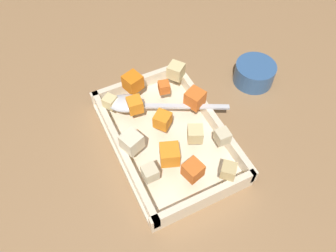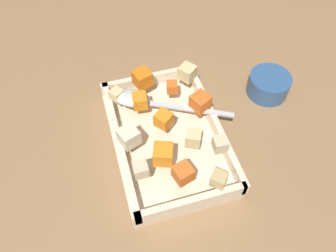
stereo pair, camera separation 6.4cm
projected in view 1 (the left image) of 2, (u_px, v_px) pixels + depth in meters
The scene contains 18 objects.
ground_plane at pixel (168, 145), 0.68m from camera, with size 4.00×4.00×0.00m, color #936D47.
baking_dish at pixel (168, 138), 0.67m from camera, with size 0.31×0.20×0.04m.
carrot_chunk_heap_side at pixel (170, 154), 0.59m from camera, with size 0.03×0.03×0.03m, color orange.
carrot_chunk_far_left at pixel (133, 82), 0.69m from camera, with size 0.03×0.03×0.03m, color orange.
carrot_chunk_corner_nw at pixel (195, 98), 0.67m from camera, with size 0.03×0.03×0.03m, color orange.
carrot_chunk_near_right at pixel (163, 120), 0.64m from camera, with size 0.03×0.03×0.03m, color orange.
carrot_chunk_rim_edge at pixel (164, 87), 0.69m from camera, with size 0.02×0.02×0.02m, color orange.
carrot_chunk_corner_ne at pixel (135, 105), 0.66m from camera, with size 0.03×0.03×0.03m, color orange.
carrot_chunk_under_handle at pixel (195, 169), 0.58m from camera, with size 0.03×0.03×0.03m, color orange.
potato_chunk_near_left at pixel (150, 173), 0.58m from camera, with size 0.03×0.03×0.03m, color beige.
potato_chunk_far_right at pixel (132, 143), 0.61m from camera, with size 0.03×0.03×0.03m, color beige.
potato_chunk_near_spoon at pixel (229, 171), 0.58m from camera, with size 0.03×0.03×0.03m, color tan.
potato_chunk_mid_right at pixel (110, 102), 0.67m from camera, with size 0.02×0.02×0.02m, color #E0CC89.
potato_chunk_center at pixel (195, 134), 0.62m from camera, with size 0.03×0.03×0.03m, color #E0CC89.
potato_chunk_heap_top at pixel (222, 136), 0.62m from camera, with size 0.02×0.02×0.02m, color beige.
potato_chunk_front_center at pixel (176, 71), 0.71m from camera, with size 0.03×0.03×0.03m, color #E0CC89.
serving_spoon at pixel (133, 104), 0.67m from camera, with size 0.14×0.23×0.02m.
small_prep_bowl at pixel (254, 73), 0.76m from camera, with size 0.09×0.09×0.05m, color #33598C.
Camera 1 is at (0.33, -0.16, 0.57)m, focal length 35.96 mm.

